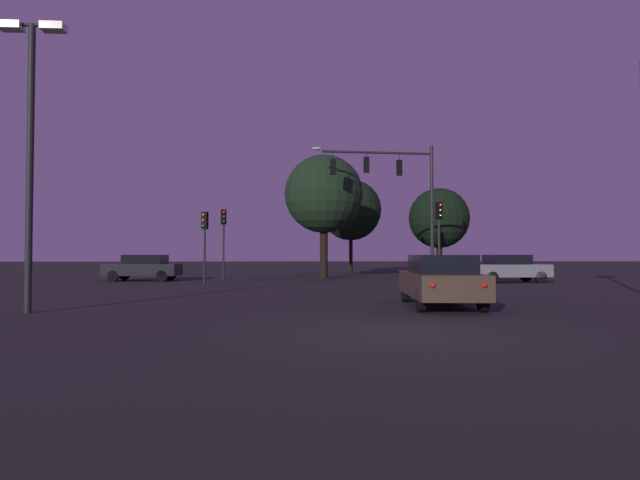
# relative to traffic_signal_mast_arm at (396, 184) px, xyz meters

# --- Properties ---
(ground_plane) EXTENTS (168.00, 168.00, 0.00)m
(ground_plane) POSITION_rel_traffic_signal_mast_arm_xyz_m (-4.09, 4.68, -5.65)
(ground_plane) COLOR black
(ground_plane) RESTS_ON ground
(traffic_signal_mast_arm) EXTENTS (7.18, 0.65, 7.94)m
(traffic_signal_mast_arm) POSITION_rel_traffic_signal_mast_arm_xyz_m (0.00, 0.00, 0.00)
(traffic_signal_mast_arm) COLOR #232326
(traffic_signal_mast_arm) RESTS_ON ground
(traffic_light_corner_left) EXTENTS (0.37, 0.39, 4.34)m
(traffic_light_corner_left) POSITION_rel_traffic_signal_mast_arm_xyz_m (1.81, -2.55, -2.57)
(traffic_light_corner_left) COLOR #232326
(traffic_light_corner_left) RESTS_ON ground
(traffic_light_corner_right) EXTENTS (0.36, 0.38, 3.74)m
(traffic_light_corner_right) POSITION_rel_traffic_signal_mast_arm_xyz_m (-10.56, -2.80, -2.98)
(traffic_light_corner_right) COLOR #232326
(traffic_light_corner_right) RESTS_ON ground
(traffic_light_median) EXTENTS (0.36, 0.39, 4.26)m
(traffic_light_median) POSITION_rel_traffic_signal_mast_arm_xyz_m (-10.16, 1.74, -2.62)
(traffic_light_median) COLOR #232326
(traffic_light_median) RESTS_ON ground
(car_nearside_lane) EXTENTS (2.24, 4.80, 1.52)m
(car_nearside_lane) POSITION_rel_traffic_signal_mast_arm_xyz_m (-1.77, -14.75, -4.85)
(car_nearside_lane) COLOR #473828
(car_nearside_lane) RESTS_ON ground
(car_crossing_left) EXTENTS (4.37, 2.12, 1.52)m
(car_crossing_left) POSITION_rel_traffic_signal_mast_arm_xyz_m (-14.69, 1.01, -4.85)
(car_crossing_left) COLOR black
(car_crossing_left) RESTS_ON ground
(car_crossing_right) EXTENTS (4.20, 1.94, 1.52)m
(car_crossing_right) POSITION_rel_traffic_signal_mast_arm_xyz_m (5.84, -2.01, -4.85)
(car_crossing_right) COLOR gray
(car_crossing_right) RESTS_ON ground
(parking_lot_lamp_post) EXTENTS (1.70, 0.36, 7.68)m
(parking_lot_lamp_post) POSITION_rel_traffic_signal_mast_arm_xyz_m (-13.03, -15.73, -0.75)
(parking_lot_lamp_post) COLOR #232326
(parking_lot_lamp_post) RESTS_ON ground
(tree_behind_sign) EXTENTS (4.99, 4.99, 7.06)m
(tree_behind_sign) POSITION_rel_traffic_signal_mast_arm_xyz_m (6.23, 12.46, -1.10)
(tree_behind_sign) COLOR black
(tree_behind_sign) RESTS_ON ground
(tree_left_far) EXTENTS (5.18, 5.18, 7.92)m
(tree_left_far) POSITION_rel_traffic_signal_mast_arm_xyz_m (-0.97, 13.90, -0.33)
(tree_left_far) COLOR black
(tree_left_far) RESTS_ON ground
(tree_center_horizon) EXTENTS (5.12, 5.12, 8.07)m
(tree_center_horizon) POSITION_rel_traffic_signal_mast_arm_xyz_m (-3.95, 3.91, -0.17)
(tree_center_horizon) COLOR black
(tree_center_horizon) RESTS_ON ground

